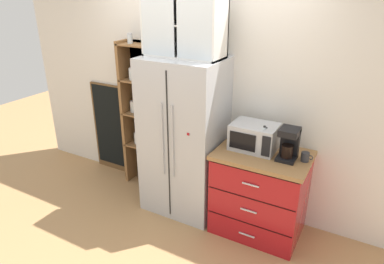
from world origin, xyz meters
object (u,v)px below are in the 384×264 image
Objects in this scene: microwave at (254,137)px; chalkboard_menu at (112,128)px; refrigerator at (184,138)px; mug_charcoal at (305,157)px; bottle_clear at (263,142)px; bottle_green at (265,142)px; coffee_maker at (289,143)px.

chalkboard_menu reaches higher than microwave.
mug_charcoal is (1.27, 0.03, 0.07)m from refrigerator.
microwave is 0.15m from bottle_clear.
refrigerator reaches higher than microwave.
bottle_green is at bearing -17.49° from microwave.
bottle_green is at bearing -7.19° from chalkboard_menu.
chalkboard_menu is (-2.41, 0.28, -0.44)m from coffee_maker.
chalkboard_menu reaches higher than coffee_maker.
coffee_maker reaches higher than bottle_green.
bottle_green is (0.00, 0.05, -0.02)m from bottle_clear.
refrigerator is 1.42× the size of chalkboard_menu.
microwave is at bearing 3.70° from refrigerator.
chalkboard_menu is at bearing 174.23° from mug_charcoal.
microwave is 0.36× the size of chalkboard_menu.
microwave is 4.04× the size of mug_charcoal.
microwave is at bearing 144.26° from bottle_clear.
bottle_clear is (-0.23, -0.04, -0.02)m from coffee_maker.
mug_charcoal is 0.09× the size of chalkboard_menu.
refrigerator is 15.93× the size of mug_charcoal.
mug_charcoal is 0.40m from bottle_clear.
microwave is 0.13m from bottle_green.
refrigerator reaches higher than chalkboard_menu.
chalkboard_menu is at bearing 167.48° from refrigerator.
mug_charcoal is (0.16, 0.02, -0.11)m from coffee_maker.
chalkboard_menu is at bearing 171.56° from bottle_clear.
refrigerator is 0.90m from bottle_green.
bottle_clear is (0.89, -0.04, 0.16)m from refrigerator.
bottle_clear is 1.12× the size of bottle_green.
chalkboard_menu is at bearing 172.81° from bottle_green.
coffee_maker is 0.25× the size of chalkboard_menu.
bottle_clear reaches higher than microwave.
bottle_green is at bearing -177.65° from mug_charcoal.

